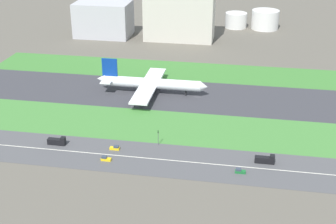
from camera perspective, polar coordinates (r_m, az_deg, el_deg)
The scene contains 17 objects.
ground_plane at distance 270.27m, azimuth 3.53°, elevation 1.89°, with size 800.00×800.00×0.00m, color #5B564C.
runway at distance 270.25m, azimuth 3.53°, elevation 1.90°, with size 280.00×46.00×0.10m, color #38383D.
grass_median_north at distance 308.23m, azimuth 4.44°, elevation 4.82°, with size 280.00×36.00×0.10m, color #3D7A33.
grass_median_south at distance 233.28m, azimuth 2.34°, elevation -1.97°, with size 280.00×36.00×0.10m, color #427F38.
highway at distance 205.50m, azimuth 1.11°, elevation -5.94°, with size 280.00×28.00×0.10m, color #4C4C4F.
highway_centerline at distance 205.47m, azimuth 1.11°, elevation -5.93°, with size 266.00×0.50×0.01m, color silver.
airliner at distance 272.10m, azimuth -2.27°, elevation 3.50°, with size 65.00×56.00×19.70m.
car_0 at distance 199.02m, azimuth 8.69°, elevation -7.08°, with size 4.40×1.80×2.00m.
truck_1 at distance 223.49m, azimuth -13.26°, elevation -3.48°, with size 8.40×2.50×4.00m.
car_2 at distance 215.04m, azimuth -6.42°, elevation -4.34°, with size 4.40×1.80×2.00m.
truck_0 at distance 207.51m, azimuth 11.69°, elevation -5.67°, with size 8.40×2.50×4.00m.
car_1 at distance 207.16m, azimuth -7.56°, elevation -5.63°, with size 4.40×1.80×2.00m.
traffic_light at distance 216.25m, azimuth -1.20°, elevation -2.98°, with size 0.36×0.50×7.20m.
terminal_building at distance 390.77m, azimuth -7.81°, elevation 11.08°, with size 43.85×29.05×27.31m, color #B2B2B7.
hangar_building at distance 374.75m, azimuth 1.40°, elevation 12.17°, with size 53.77×24.17×45.94m, color beige.
fuel_tank_west at distance 418.50m, azimuth 8.23°, elevation 10.94°, with size 18.50×18.50×12.75m, color silver.
fuel_tank_centre at distance 418.14m, azimuth 11.67°, elevation 10.90°, with size 23.01×23.01×15.94m, color silver.
Camera 1 is at (26.83, -247.47, 105.28)m, focal length 50.35 mm.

